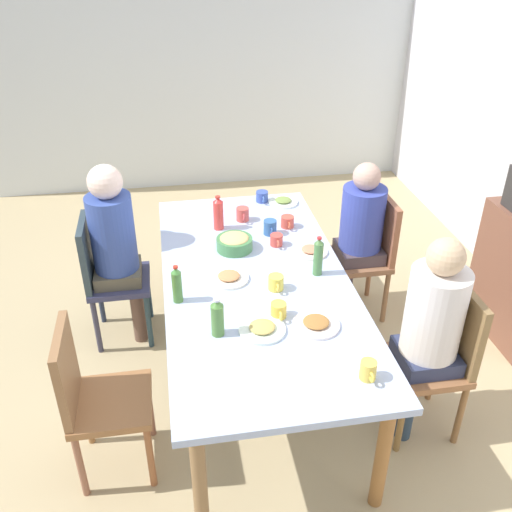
% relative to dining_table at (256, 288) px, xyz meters
% --- Properties ---
extents(ground_plane, '(7.46, 7.46, 0.00)m').
position_rel_dining_table_xyz_m(ground_plane, '(0.00, 0.00, -0.67)').
color(ground_plane, tan).
extents(wall_left, '(0.12, 4.51, 2.60)m').
position_rel_dining_table_xyz_m(wall_left, '(-3.17, 0.00, 0.63)').
color(wall_left, silver).
rests_on(wall_left, ground_plane).
extents(dining_table, '(2.25, 1.07, 0.74)m').
position_rel_dining_table_xyz_m(dining_table, '(0.00, 0.00, 0.00)').
color(dining_table, '#A9B9DB').
rests_on(dining_table, ground_plane).
extents(chair_0, '(0.40, 0.40, 0.90)m').
position_rel_dining_table_xyz_m(chair_0, '(0.56, -0.91, -0.16)').
color(chair_0, '#966239').
rests_on(chair_0, ground_plane).
extents(chair_1, '(0.40, 0.40, 0.90)m').
position_rel_dining_table_xyz_m(chair_1, '(0.56, 0.91, -0.16)').
color(chair_1, '#935F3A').
rests_on(chair_1, ground_plane).
extents(person_1, '(0.30, 0.30, 1.22)m').
position_rel_dining_table_xyz_m(person_1, '(0.56, 0.82, 0.06)').
color(person_1, '#293B4D').
rests_on(person_1, ground_plane).
extents(chair_2, '(0.40, 0.40, 0.90)m').
position_rel_dining_table_xyz_m(chair_2, '(-0.56, -0.91, -0.16)').
color(chair_2, '#333556').
rests_on(chair_2, ground_plane).
extents(person_2, '(0.30, 0.30, 1.27)m').
position_rel_dining_table_xyz_m(person_2, '(-0.56, -0.82, 0.09)').
color(person_2, '#504F3C').
rests_on(person_2, ground_plane).
extents(chair_3, '(0.40, 0.40, 0.90)m').
position_rel_dining_table_xyz_m(chair_3, '(-0.56, 0.91, -0.16)').
color(chair_3, brown).
rests_on(chair_3, ground_plane).
extents(person_3, '(0.30, 0.30, 1.17)m').
position_rel_dining_table_xyz_m(person_3, '(-0.56, 0.82, 0.03)').
color(person_3, '#42373F').
rests_on(person_3, ground_plane).
extents(plate_0, '(0.21, 0.21, 0.04)m').
position_rel_dining_table_xyz_m(plate_0, '(-0.23, 0.39, 0.08)').
color(plate_0, silver).
rests_on(plate_0, dining_table).
extents(plate_1, '(0.24, 0.24, 0.04)m').
position_rel_dining_table_xyz_m(plate_1, '(0.49, 0.23, 0.08)').
color(plate_1, silver).
rests_on(plate_1, dining_table).
extents(plate_2, '(0.21, 0.21, 0.04)m').
position_rel_dining_table_xyz_m(plate_2, '(-0.96, 0.36, 0.08)').
color(plate_2, white).
rests_on(plate_2, dining_table).
extents(plate_3, '(0.23, 0.23, 0.04)m').
position_rel_dining_table_xyz_m(plate_3, '(-0.01, -0.16, 0.08)').
color(plate_3, silver).
rests_on(plate_3, dining_table).
extents(plate_4, '(0.24, 0.24, 0.04)m').
position_rel_dining_table_xyz_m(plate_4, '(0.49, -0.05, 0.08)').
color(plate_4, white).
rests_on(plate_4, dining_table).
extents(bowl_0, '(0.23, 0.23, 0.10)m').
position_rel_dining_table_xyz_m(bowl_0, '(-0.35, -0.08, 0.11)').
color(bowl_0, '#427E47').
rests_on(bowl_0, dining_table).
extents(cup_0, '(0.12, 0.09, 0.10)m').
position_rel_dining_table_xyz_m(cup_0, '(-0.51, 0.18, 0.11)').
color(cup_0, '#325D98').
rests_on(cup_0, dining_table).
extents(cup_1, '(0.12, 0.08, 0.07)m').
position_rel_dining_table_xyz_m(cup_1, '(-0.36, 0.19, 0.10)').
color(cup_1, '#CA473F').
rests_on(cup_1, dining_table).
extents(cup_2, '(0.12, 0.08, 0.08)m').
position_rel_dining_table_xyz_m(cup_2, '(0.38, 0.05, 0.11)').
color(cup_2, yellow).
rests_on(cup_2, dining_table).
extents(cup_3, '(0.11, 0.08, 0.09)m').
position_rel_dining_table_xyz_m(cup_3, '(0.90, 0.36, 0.11)').
color(cup_3, '#E4C04B').
rests_on(cup_3, dining_table).
extents(cup_4, '(0.12, 0.09, 0.09)m').
position_rel_dining_table_xyz_m(cup_4, '(-0.74, 0.03, 0.11)').
color(cup_4, '#C94E47').
rests_on(cup_4, dining_table).
extents(cup_5, '(0.12, 0.09, 0.08)m').
position_rel_dining_table_xyz_m(cup_5, '(-1.01, 0.22, 0.11)').
color(cup_5, '#3850A1').
rests_on(cup_5, dining_table).
extents(cup_6, '(0.12, 0.09, 0.08)m').
position_rel_dining_table_xyz_m(cup_6, '(-0.59, 0.32, 0.10)').
color(cup_6, '#D24D3D').
rests_on(cup_6, dining_table).
extents(cup_7, '(0.12, 0.09, 0.09)m').
position_rel_dining_table_xyz_m(cup_7, '(0.13, 0.09, 0.11)').
color(cup_7, '#E3CF4C').
rests_on(cup_7, dining_table).
extents(bottle_0, '(0.07, 0.07, 0.21)m').
position_rel_dining_table_xyz_m(bottle_0, '(0.47, -0.27, 0.17)').
color(bottle_0, '#4C7A36').
rests_on(bottle_0, dining_table).
extents(bottle_1, '(0.05, 0.05, 0.22)m').
position_rel_dining_table_xyz_m(bottle_1, '(0.15, -0.46, 0.17)').
color(bottle_1, '#457631').
rests_on(bottle_1, dining_table).
extents(bottle_2, '(0.07, 0.07, 0.24)m').
position_rel_dining_table_xyz_m(bottle_2, '(-0.65, -0.14, 0.18)').
color(bottle_2, '#E03D35').
rests_on(bottle_2, dining_table).
extents(bottle_3, '(0.06, 0.06, 0.25)m').
position_rel_dining_table_xyz_m(bottle_3, '(0.01, 0.36, 0.18)').
color(bottle_3, '#487A41').
rests_on(bottle_3, dining_table).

